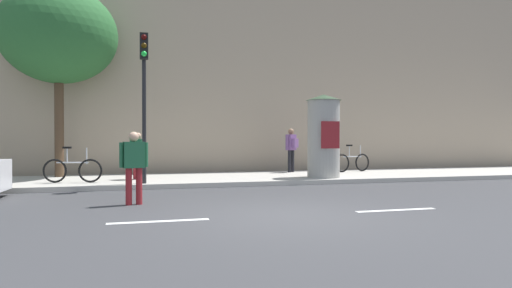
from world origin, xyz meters
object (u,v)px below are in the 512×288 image
bicycle_upright (73,170)px  poster_column (324,135)px  pedestrian_with_backpack (134,162)px  street_tree (59,35)px  pedestrian_with_bag (291,146)px  bicycle_leaning (352,162)px  pedestrian_near_pole (138,152)px  traffic_light (144,83)px

bicycle_upright → poster_column: bearing=-1.7°
pedestrian_with_backpack → bicycle_upright: size_ratio=0.94×
street_tree → pedestrian_with_bag: street_tree is taller
street_tree → bicycle_leaning: (10.94, -0.56, -4.53)m
street_tree → pedestrian_near_pole: (2.65, -1.67, -4.02)m
pedestrian_near_pole → bicycle_upright: bearing=-161.8°
pedestrian_near_pole → bicycle_upright: pedestrian_near_pole is taller
poster_column → bicycle_leaning: poster_column is taller
pedestrian_with_backpack → bicycle_upright: (-1.86, 3.96, -0.42)m
traffic_light → pedestrian_near_pole: 2.55m
poster_column → bicycle_leaning: 3.07m
pedestrian_with_bag → bicycle_leaning: bearing=-10.5°
bicycle_leaning → pedestrian_with_bag: bearing=169.5°
pedestrian_with_bag → bicycle_leaning: 2.54m
pedestrian_with_backpack → bicycle_upright: 4.40m
pedestrian_with_bag → traffic_light: bearing=-151.6°
street_tree → pedestrian_with_backpack: (2.62, -6.26, -4.11)m
pedestrian_with_backpack → pedestrian_with_bag: size_ratio=0.95×
pedestrian_with_bag → bicycle_upright: bearing=-164.3°
traffic_light → poster_column: (5.97, 0.63, -1.52)m
pedestrian_with_bag → bicycle_leaning: pedestrian_with_bag is taller
poster_column → pedestrian_with_bag: size_ratio=1.64×
street_tree → bicycle_upright: bearing=-71.6°
bicycle_leaning → poster_column: bearing=-136.8°
traffic_light → street_tree: 4.70m
bicycle_leaning → pedestrian_with_backpack: bearing=-145.6°
street_tree → pedestrian_with_backpack: 7.93m
pedestrian_with_bag → bicycle_upright: 8.08m
traffic_light → pedestrian_with_backpack: 3.77m
pedestrian_with_backpack → bicycle_leaning: size_ratio=0.95×
pedestrian_near_pole → street_tree: bearing=147.8°
poster_column → bicycle_leaning: size_ratio=1.64×
street_tree → bicycle_upright: size_ratio=3.79×
traffic_light → poster_column: 6.19m
traffic_light → street_tree: street_tree is taller
street_tree → poster_column: bearing=-16.0°
pedestrian_near_pole → pedestrian_with_bag: bearing=14.9°
poster_column → bicycle_leaning: (2.11, 1.98, -1.05)m
pedestrian_near_pole → bicycle_leaning: pedestrian_near_pole is taller
street_tree → bicycle_leaning: size_ratio=3.82×
pedestrian_with_bag → pedestrian_near_pole: size_ratio=1.13×
bicycle_leaning → traffic_light: bearing=-162.1°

